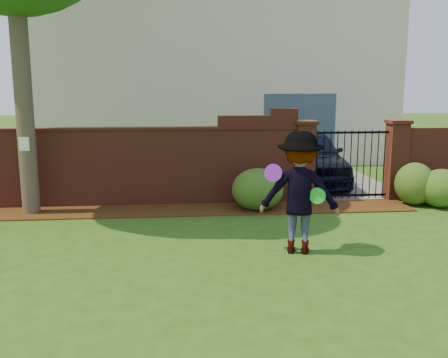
{
  "coord_description": "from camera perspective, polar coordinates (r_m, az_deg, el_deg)",
  "views": [
    {
      "loc": [
        -0.49,
        -7.19,
        2.67
      ],
      "look_at": [
        0.3,
        1.4,
        1.05
      ],
      "focal_mm": 40.11,
      "sensor_mm": 36.0,
      "label": 1
    }
  ],
  "objects": [
    {
      "name": "ground",
      "position": [
        7.68,
        -1.31,
        -9.73
      ],
      "size": [
        80.0,
        80.0,
        0.01
      ],
      "primitive_type": "cube",
      "color": "#294F13",
      "rests_on": "ground"
    },
    {
      "name": "mulch_bed",
      "position": [
        10.86,
        -7.54,
        -3.6
      ],
      "size": [
        11.1,
        1.08,
        0.03
      ],
      "primitive_type": "cube",
      "color": "#381E0A",
      "rests_on": "ground"
    },
    {
      "name": "brick_wall",
      "position": [
        11.42,
        -12.85,
        1.59
      ],
      "size": [
        8.7,
        0.31,
        2.16
      ],
      "color": "maroon",
      "rests_on": "ground"
    },
    {
      "name": "pillar_left",
      "position": [
        11.68,
        9.13,
        2.06
      ],
      "size": [
        0.5,
        0.5,
        1.88
      ],
      "color": "maroon",
      "rests_on": "ground"
    },
    {
      "name": "pillar_right",
      "position": [
        12.41,
        19.03,
        2.11
      ],
      "size": [
        0.5,
        0.5,
        1.88
      ],
      "color": "maroon",
      "rests_on": "ground"
    },
    {
      "name": "iron_gate",
      "position": [
        12.01,
        14.21,
        1.61
      ],
      "size": [
        1.78,
        0.03,
        1.6
      ],
      "color": "black",
      "rests_on": "ground"
    },
    {
      "name": "driveway",
      "position": [
        15.93,
        9.33,
        0.86
      ],
      "size": [
        3.2,
        8.0,
        0.01
      ],
      "primitive_type": "cube",
      "color": "slate",
      "rests_on": "ground"
    },
    {
      "name": "house",
      "position": [
        19.25,
        -0.82,
        12.09
      ],
      "size": [
        12.4,
        6.4,
        6.3
      ],
      "color": "beige",
      "rests_on": "ground"
    },
    {
      "name": "car",
      "position": [
        13.85,
        9.61,
        2.49
      ],
      "size": [
        1.98,
        4.45,
        1.49
      ],
      "primitive_type": "imported",
      "rotation": [
        0.0,
        0.0,
        -0.05
      ],
      "color": "black",
      "rests_on": "ground"
    },
    {
      "name": "paper_notice",
      "position": [
        10.92,
        -21.83,
        3.72
      ],
      "size": [
        0.2,
        0.01,
        0.28
      ],
      "primitive_type": "cube",
      "color": "white",
      "rests_on": "tree"
    },
    {
      "name": "shrub_left",
      "position": [
        10.83,
        3.85,
        -1.18
      ],
      "size": [
        1.12,
        1.12,
        0.91
      ],
      "primitive_type": "ellipsoid",
      "color": "#245018",
      "rests_on": "ground"
    },
    {
      "name": "shrub_middle",
      "position": [
        12.06,
        20.9,
        -0.52
      ],
      "size": [
        0.88,
        0.88,
        0.97
      ],
      "primitive_type": "ellipsoid",
      "color": "#245018",
      "rests_on": "ground"
    },
    {
      "name": "shrub_right",
      "position": [
        12.05,
        23.55,
        -0.98
      ],
      "size": [
        0.96,
        0.96,
        0.86
      ],
      "primitive_type": "ellipsoid",
      "color": "#245018",
      "rests_on": "ground"
    },
    {
      "name": "man",
      "position": [
        8.03,
        8.56,
        -1.61
      ],
      "size": [
        1.41,
        1.03,
        1.96
      ],
      "primitive_type": "imported",
      "rotation": [
        0.0,
        0.0,
        2.89
      ],
      "color": "gray",
      "rests_on": "ground"
    },
    {
      "name": "frisbee_purple",
      "position": [
        7.87,
        5.64,
        0.71
      ],
      "size": [
        0.29,
        0.18,
        0.28
      ],
      "primitive_type": "cylinder",
      "rotation": [
        1.36,
        0.0,
        -0.36
      ],
      "color": "purple",
      "rests_on": "man"
    },
    {
      "name": "frisbee_green",
      "position": [
        7.9,
        10.6,
        -1.89
      ],
      "size": [
        0.26,
        0.16,
        0.26
      ],
      "primitive_type": "cylinder",
      "rotation": [
        1.43,
        0.0,
        -0.43
      ],
      "color": "green",
      "rests_on": "man"
    }
  ]
}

